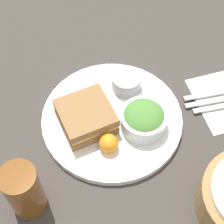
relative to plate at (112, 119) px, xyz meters
name	(u,v)px	position (x,y,z in m)	size (l,w,h in m)	color
ground_plane	(112,121)	(0.00, 0.00, -0.01)	(4.00, 4.00, 0.00)	#3D3833
plate	(112,119)	(0.00, 0.00, 0.00)	(0.31, 0.31, 0.02)	white
sandwich	(86,117)	(0.06, 0.00, 0.03)	(0.12, 0.12, 0.05)	olive
salad_bowl	(144,119)	(-0.06, 0.04, 0.04)	(0.10, 0.10, 0.06)	silver
dressing_cup	(126,82)	(-0.06, -0.07, 0.03)	(0.07, 0.07, 0.04)	#99999E
orange_wedge	(109,143)	(0.03, 0.07, 0.03)	(0.04, 0.04, 0.04)	orange
drink_glass	(24,191)	(0.21, 0.14, 0.06)	(0.07, 0.07, 0.13)	brown
napkin	(222,101)	(-0.27, 0.02, -0.01)	(0.12, 0.16, 0.00)	white
fork	(220,93)	(-0.27, 0.00, 0.00)	(0.18, 0.01, 0.01)	#B2B2B7
knife	(223,99)	(-0.27, 0.02, 0.00)	(0.19, 0.01, 0.01)	#B2B2B7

